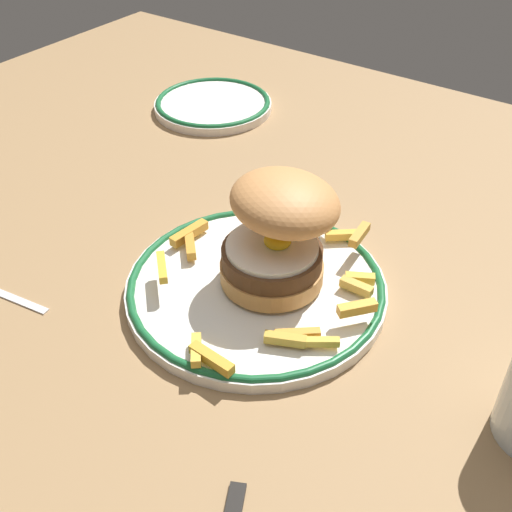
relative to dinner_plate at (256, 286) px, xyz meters
The scene contains 5 objects.
ground_plane 5.61cm from the dinner_plate, 35.24° to the left, with size 148.85×109.29×4.00cm, color #96734C.
dinner_plate is the anchor object (origin of this frame).
burger 6.51cm from the dinner_plate, 57.11° to the left, with size 14.80×14.80×11.01cm.
fries_pile 2.50cm from the dinner_plate, 33.29° to the left, with size 22.57×24.90×2.97cm.
side_plate 41.65cm from the dinner_plate, 134.34° to the left, with size 17.47×17.47×1.60cm.
Camera 1 is at (22.88, -40.43, 41.35)cm, focal length 44.07 mm.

